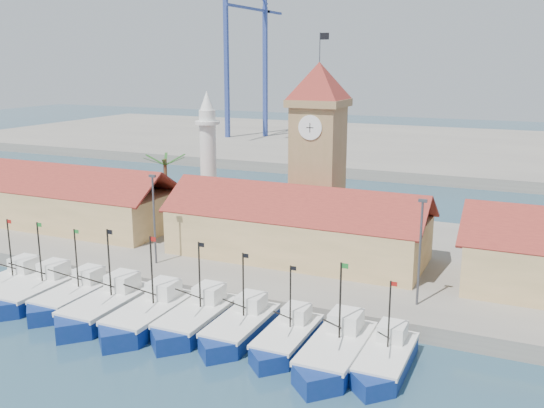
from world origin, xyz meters
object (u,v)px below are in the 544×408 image
at_px(clock_tower, 318,149).
at_px(minaret, 208,157).
at_px(boat_5, 195,320).
at_px(boat_0, 6,287).

bearing_deg(clock_tower, minaret, 172.39).
distance_m(boat_5, clock_tower, 25.61).
height_order(clock_tower, minaret, clock_tower).
height_order(boat_5, clock_tower, clock_tower).
relative_size(clock_tower, minaret, 1.39).
bearing_deg(clock_tower, boat_0, -133.07).
bearing_deg(boat_5, minaret, 117.33).
height_order(boat_5, minaret, minaret).
xyz_separation_m(boat_5, minaret, (-12.90, 24.95, 8.94)).
bearing_deg(boat_5, boat_0, -177.93).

